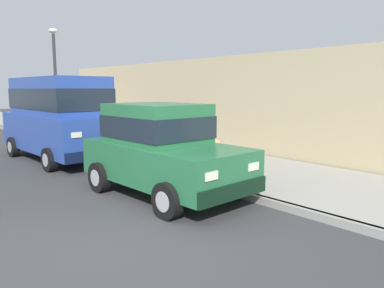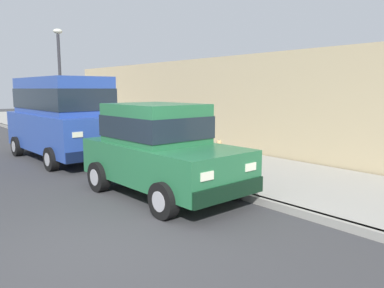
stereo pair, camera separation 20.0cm
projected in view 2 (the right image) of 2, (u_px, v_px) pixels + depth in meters
name	position (u px, v px, depth m)	size (l,w,h in m)	color
ground_plane	(101.00, 245.00, 5.27)	(80.00, 80.00, 0.00)	#38383A
curb	(252.00, 198.00, 7.28)	(0.16, 64.00, 0.14)	gray
sidewalk	(305.00, 183.00, 8.43)	(3.60, 64.00, 0.14)	#99968E
car_green_hatchback	(160.00, 148.00, 7.69)	(2.03, 3.85, 1.88)	#23663D
car_blue_van	(62.00, 114.00, 11.56)	(2.21, 4.94, 2.52)	#28479E
dog_tan	(221.00, 147.00, 11.43)	(0.45, 0.68, 0.49)	tan
fire_hydrant	(112.00, 140.00, 12.50)	(0.34, 0.24, 0.72)	gold
street_lamp	(60.00, 71.00, 15.17)	(0.36, 0.36, 4.42)	#2D2D33
building_facade	(207.00, 104.00, 13.81)	(0.50, 20.00, 3.27)	tan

